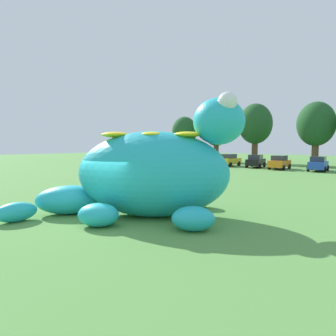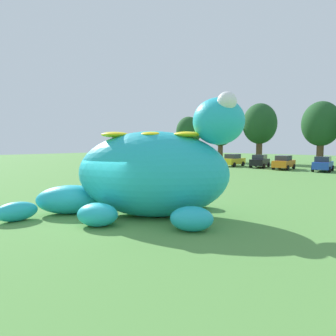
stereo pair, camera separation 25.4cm
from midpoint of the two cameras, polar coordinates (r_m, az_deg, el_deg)
The scene contains 12 objects.
ground_plane at distance 13.45m, azimuth -10.49°, elevation -9.39°, with size 160.00×160.00×0.00m, color #568E42.
giant_inflatable_creature at distance 13.50m, azimuth -2.41°, elevation -0.89°, with size 8.40×9.04×5.31m.
car_yellow at distance 43.86m, azimuth 12.15°, elevation 1.43°, with size 2.04×4.15×1.72m.
car_black at distance 42.46m, azimuth 16.84°, elevation 1.24°, with size 2.55×4.36×1.72m.
car_orange at distance 40.40m, azimuth 20.85°, elevation 0.97°, with size 2.23×4.24×1.72m.
car_blue at distance 39.40m, azimuth 26.97°, elevation 0.68°, with size 2.37×4.30×1.72m.
tree_far_left at distance 56.55m, azimuth 3.96°, elevation 6.69°, with size 4.53×4.53×8.05m.
tree_left at distance 54.07m, azimuth 9.88°, elevation 7.05°, with size 4.79×4.79×8.51m.
tree_mid_left at distance 51.99m, azimuth 16.79°, elevation 7.80°, with size 5.40×5.40×9.59m.
tree_centre_left at distance 46.09m, azimuth 26.68°, elevation 7.27°, with size 4.95×4.95×8.78m.
spectator_near_inflatable at distance 20.24m, azimuth -6.37°, elevation -2.16°, with size 0.38×0.26×1.71m.
spectator_mid_field at distance 34.03m, azimuth 7.24°, elevation 0.59°, with size 0.38×0.26×1.71m.
Camera 2 is at (10.57, -7.70, 3.25)m, focal length 32.84 mm.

